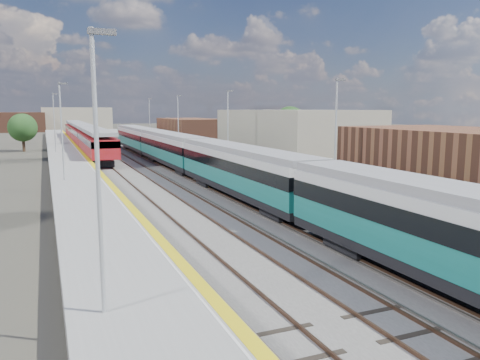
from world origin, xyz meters
TOP-DOWN VIEW (x-y plane):
  - ground at (0.00, 50.00)m, footprint 320.00×320.00m
  - ballast_bed at (-2.25, 52.50)m, footprint 10.50×155.00m
  - tracks at (-1.65, 54.18)m, footprint 8.96×160.00m
  - platform_right at (5.28, 52.49)m, footprint 4.70×155.00m
  - platform_left at (-9.05, 52.49)m, footprint 4.30×155.00m
  - buildings at (-18.12, 138.60)m, footprint 72.00×185.50m
  - green_train at (1.50, 36.17)m, footprint 2.92×81.15m
  - red_train at (-5.50, 77.51)m, footprint 3.06×62.07m
  - tree_c at (-14.50, 74.92)m, footprint 4.31×4.31m
  - tree_d at (23.72, 59.68)m, footprint 5.11×5.11m

SIDE VIEW (x-z plane):
  - ground at x=0.00m, z-range 0.00..0.00m
  - ballast_bed at x=-2.25m, z-range 0.00..0.06m
  - tracks at x=-1.65m, z-range 0.02..0.19m
  - platform_left at x=-9.05m, z-range -3.74..4.78m
  - platform_right at x=5.28m, z-range -3.72..4.80m
  - green_train at x=1.50m, z-range 0.66..3.87m
  - red_train at x=-5.50m, z-range 0.35..4.22m
  - tree_c at x=-14.50m, z-range 0.75..6.59m
  - tree_d at x=23.72m, z-range 0.90..7.83m
  - buildings at x=-18.12m, z-range -9.30..30.70m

